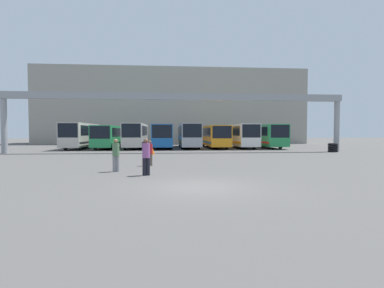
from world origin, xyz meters
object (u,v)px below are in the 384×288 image
Objects in this scene: bus_slot_3 at (163,135)px; bus_slot_4 at (188,134)px; bus_slot_6 at (240,134)px; bus_slot_0 at (81,134)px; bus_slot_2 at (136,134)px; tire_stack at (333,148)px; bus_slot_5 at (214,135)px; bus_slot_1 at (109,135)px; pedestrian_near_right at (150,152)px; traffic_cone at (153,151)px; pedestrian_mid_right at (116,154)px; pedestrian_far_center at (146,156)px; bus_slot_7 at (264,135)px.

bus_slot_3 is 3.64m from bus_slot_4.
bus_slot_0 is at bearing 179.84° from bus_slot_6.
bus_slot_2 is 24.30m from tire_stack.
tire_stack is at bearing -41.64° from bus_slot_5.
pedestrian_near_right is (6.61, -21.67, -0.86)m from bus_slot_1.
pedestrian_near_right is at bearing -117.90° from bus_slot_6.
bus_slot_1 reaches higher than traffic_cone.
pedestrian_near_right is at bearing -88.47° from traffic_cone.
bus_slot_1 is 1.06× the size of bus_slot_6.
pedestrian_mid_right is (-9.42, -24.59, -0.79)m from bus_slot_5.
pedestrian_far_center reaches higher than tire_stack.
bus_slot_2 reaches higher than pedestrian_mid_right.
bus_slot_5 is at bearing 172.36° from bus_slot_6.
traffic_cone is (2.77, -11.96, -1.55)m from bus_slot_2.
bus_slot_5 is (14.33, 0.15, 0.02)m from bus_slot_1.
bus_slot_0 reaches higher than bus_slot_2.
bus_slot_2 is at bearing -2.63° from bus_slot_1.
bus_slot_0 is 21.49m from bus_slot_6.
bus_slot_1 reaches higher than pedestrian_near_right.
pedestrian_near_right is (-4.14, -21.97, -1.02)m from bus_slot_4.
bus_slot_7 is (3.58, 0.75, -0.03)m from bus_slot_6.
pedestrian_mid_right is (-2.25, -24.09, -0.85)m from bus_slot_3.
tire_stack is at bearing -27.45° from bus_slot_3.
tire_stack is (20.85, 14.42, -0.47)m from pedestrian_mid_right.
bus_slot_6 is at bearing 0.13° from bus_slot_3.
bus_slot_1 is 1.03× the size of bus_slot_2.
bus_slot_4 is 26.66m from pedestrian_far_center.
traffic_cone is 0.65× the size of tire_stack.
bus_slot_3 is 25.69m from pedestrian_far_center.
bus_slot_0 is at bearing -177.73° from bus_slot_4.
bus_slot_7 is 11.95× the size of tire_stack.
bus_slot_3 is 1.00× the size of bus_slot_6.
pedestrian_far_center is 4.36m from pedestrian_near_right.
bus_slot_6 is at bearing -1.04° from bus_slot_1.
bus_slot_2 is 10.75m from bus_slot_5.
bus_slot_1 is 0.95× the size of bus_slot_4.
bus_slot_3 is 10.74m from bus_slot_6.
bus_slot_2 reaches higher than tire_stack.
bus_slot_0 is at bearing -175.75° from bus_slot_1.
bus_slot_2 is 6.07× the size of pedestrian_far_center.
tire_stack is at bearing -50.97° from bus_slot_6.
pedestrian_mid_right is at bearing -95.35° from bus_slot_3.
bus_slot_3 is (10.74, -0.08, -0.09)m from bus_slot_0.
bus_slot_0 is 10.74m from bus_slot_3.
bus_slot_6 is at bearing 45.60° from traffic_cone.
bus_slot_7 is at bearing 39.66° from traffic_cone.
bus_slot_2 is at bearing 177.04° from bus_slot_3.
pedestrian_mid_right is (-5.84, -24.74, -0.93)m from bus_slot_4.
pedestrian_near_right is (-7.72, -21.82, -0.88)m from bus_slot_5.
tire_stack is at bearing -34.49° from bus_slot_4.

